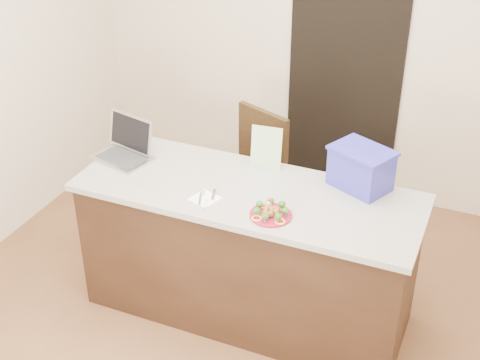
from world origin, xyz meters
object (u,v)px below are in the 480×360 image
at_px(blue_box, 361,168).
at_px(napkin, 205,199).
at_px(laptop, 126,146).
at_px(chair, 257,173).
at_px(plate, 271,215).
at_px(yogurt_bottle, 269,205).
at_px(island, 248,252).

bearing_deg(blue_box, napkin, -123.46).
distance_m(laptop, chair, 1.01).
relative_size(plate, yogurt_bottle, 3.56).
relative_size(yogurt_bottle, laptop, 0.16).
distance_m(plate, laptop, 1.14).
bearing_deg(island, yogurt_bottle, -37.90).
bearing_deg(blue_box, island, -129.14).
xyz_separation_m(napkin, blue_box, (0.78, 0.48, 0.12)).
xyz_separation_m(island, yogurt_bottle, (0.19, -0.15, 0.49)).
bearing_deg(blue_box, yogurt_bottle, -108.10).
distance_m(laptop, blue_box, 1.49).
bearing_deg(yogurt_bottle, chair, 115.54).
bearing_deg(island, chair, 107.78).
distance_m(island, napkin, 0.53).
bearing_deg(yogurt_bottle, island, 142.10).
relative_size(island, napkin, 14.28).
height_order(island, plate, plate).
relative_size(plate, laptop, 0.58).
bearing_deg(plate, laptop, 165.00).
xyz_separation_m(island, chair, (-0.24, 0.75, 0.12)).
bearing_deg(laptop, chair, 60.01).
distance_m(island, plate, 0.56).
bearing_deg(chair, plate, -41.81).
bearing_deg(yogurt_bottle, napkin, -172.78).
bearing_deg(napkin, yogurt_bottle, 7.22).
relative_size(laptop, blue_box, 0.96).
relative_size(plate, chair, 0.23).
bearing_deg(plate, napkin, 177.91).
bearing_deg(laptop, napkin, -8.12).
height_order(island, laptop, laptop).
xyz_separation_m(blue_box, chair, (-0.83, 0.46, -0.47)).
relative_size(napkin, blue_box, 0.34).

